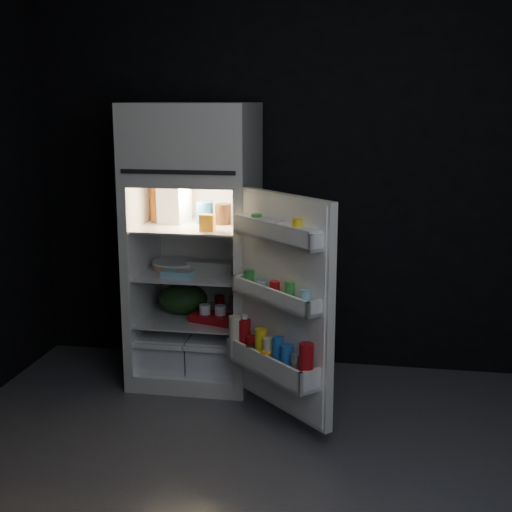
% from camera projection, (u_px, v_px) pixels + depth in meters
% --- Properties ---
extents(floor, '(4.00, 3.40, 0.00)m').
position_uv_depth(floor, '(295.00, 490.00, 3.35)').
color(floor, '#515156').
rests_on(floor, ground).
extents(wall_back, '(4.00, 0.00, 2.70)m').
position_uv_depth(wall_back, '(329.00, 169.00, 4.70)').
color(wall_back, black).
rests_on(wall_back, ground).
extents(wall_front, '(4.00, 0.00, 2.70)m').
position_uv_depth(wall_front, '(202.00, 331.00, 1.43)').
color(wall_front, black).
rests_on(wall_front, ground).
extents(refrigerator, '(0.76, 0.71, 1.78)m').
position_uv_depth(refrigerator, '(195.00, 234.00, 4.56)').
color(refrigerator, silver).
rests_on(refrigerator, ground).
extents(fridge_door, '(0.65, 0.64, 1.22)m').
position_uv_depth(fridge_door, '(281.00, 309.00, 3.89)').
color(fridge_door, silver).
rests_on(fridge_door, ground).
extents(milk_jug, '(0.20, 0.20, 0.24)m').
position_uv_depth(milk_jug, '(174.00, 204.00, 4.53)').
color(milk_jug, white).
rests_on(milk_jug, refrigerator).
extents(mayo_jar, '(0.14, 0.14, 0.14)m').
position_uv_depth(mayo_jar, '(205.00, 213.00, 4.51)').
color(mayo_jar, '#205DB0').
rests_on(mayo_jar, refrigerator).
extents(jam_jar, '(0.13, 0.13, 0.13)m').
position_uv_depth(jam_jar, '(223.00, 214.00, 4.50)').
color(jam_jar, black).
rests_on(jam_jar, refrigerator).
extents(amber_bottle, '(0.10, 0.10, 0.22)m').
position_uv_depth(amber_bottle, '(156.00, 204.00, 4.61)').
color(amber_bottle, orange).
rests_on(amber_bottle, refrigerator).
extents(small_carton, '(0.09, 0.07, 0.10)m').
position_uv_depth(small_carton, '(207.00, 223.00, 4.28)').
color(small_carton, orange).
rests_on(small_carton, refrigerator).
extents(egg_carton, '(0.31, 0.14, 0.07)m').
position_uv_depth(egg_carton, '(212.00, 267.00, 4.52)').
color(egg_carton, gray).
rests_on(egg_carton, refrigerator).
extents(pie, '(0.37, 0.37, 0.04)m').
position_uv_depth(pie, '(176.00, 266.00, 4.62)').
color(pie, tan).
rests_on(pie, refrigerator).
extents(flat_package, '(0.20, 0.12, 0.04)m').
position_uv_depth(flat_package, '(178.00, 274.00, 4.39)').
color(flat_package, '#85BECE').
rests_on(flat_package, refrigerator).
extents(wrapped_pkg, '(0.14, 0.12, 0.05)m').
position_uv_depth(wrapped_pkg, '(236.00, 264.00, 4.64)').
color(wrapped_pkg, beige).
rests_on(wrapped_pkg, refrigerator).
extents(produce_bag, '(0.40, 0.38, 0.20)m').
position_uv_depth(produce_bag, '(183.00, 299.00, 4.66)').
color(produce_bag, '#193815').
rests_on(produce_bag, refrigerator).
extents(yogurt_tray, '(0.32, 0.23, 0.05)m').
position_uv_depth(yogurt_tray, '(214.00, 318.00, 4.49)').
color(yogurt_tray, '#A10D12').
rests_on(yogurt_tray, refrigerator).
extents(small_can_red, '(0.08, 0.08, 0.09)m').
position_uv_depth(small_can_red, '(220.00, 302.00, 4.78)').
color(small_can_red, '#A10D12').
rests_on(small_can_red, refrigerator).
extents(small_can_silver, '(0.07, 0.07, 0.09)m').
position_uv_depth(small_can_silver, '(233.00, 303.00, 4.74)').
color(small_can_silver, silver).
rests_on(small_can_silver, refrigerator).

